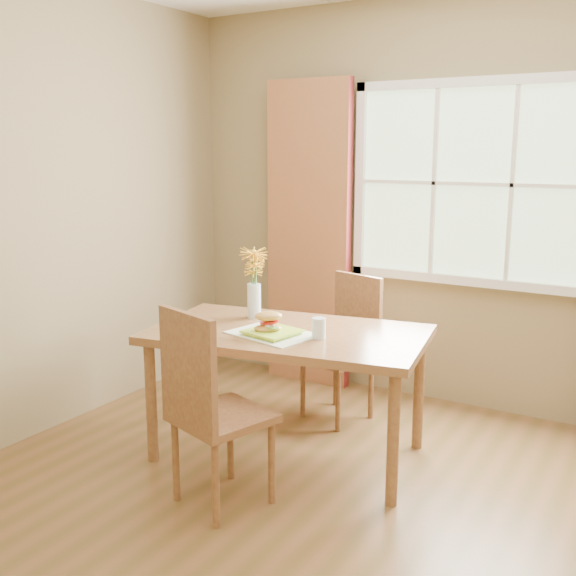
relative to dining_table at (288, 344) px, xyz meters
The scene contains 11 objects.
room 1.12m from the dining_table, 44.37° to the right, with size 4.24×3.84×2.74m.
window 1.64m from the dining_table, 63.26° to the left, with size 1.62×0.06×1.32m.
curtain_left 1.35m from the dining_table, 114.04° to the left, with size 0.65×0.08×2.20m, color maroon.
dining_table is the anchor object (origin of this frame).
chair_near 0.71m from the dining_table, 92.12° to the right, with size 0.52×0.52×1.00m.
chair_far 0.71m from the dining_table, 88.15° to the left, with size 0.48×0.48×0.93m.
placemat 0.14m from the dining_table, 104.42° to the right, with size 0.45×0.33×0.01m, color beige.
plate 0.16m from the dining_table, 99.39° to the right, with size 0.25×0.25×0.01m, color #B2E439.
croissant_sandwich 0.21m from the dining_table, 107.12° to the right, with size 0.18×0.18×0.11m.
water_glass 0.26m from the dining_table, 12.70° to the right, with size 0.07×0.07×0.11m.
flower_vase 0.49m from the dining_table, 155.06° to the left, with size 0.17×0.17×0.42m.
Camera 1 is at (1.21, -2.48, 1.73)m, focal length 42.00 mm.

